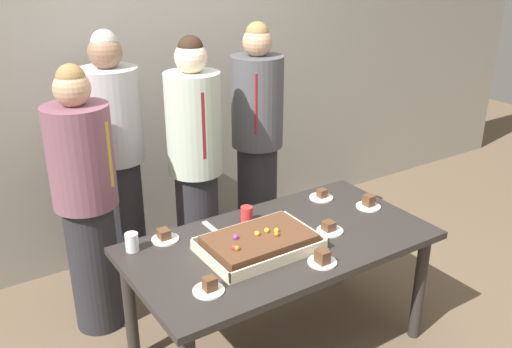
% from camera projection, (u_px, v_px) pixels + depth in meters
% --- Properties ---
extents(ground_plane, '(12.00, 12.00, 0.00)m').
position_uv_depth(ground_plane, '(278.00, 347.00, 3.33)').
color(ground_plane, brown).
extents(interior_back_panel, '(8.00, 0.12, 3.00)m').
position_uv_depth(interior_back_panel, '(152.00, 52.00, 3.99)').
color(interior_back_panel, '#9E998E').
rests_on(interior_back_panel, ground_plane).
extents(party_table, '(1.67, 0.89, 0.73)m').
position_uv_depth(party_table, '(280.00, 253.00, 3.08)').
color(party_table, '#2D2826').
rests_on(party_table, ground_plane).
extents(sheet_cake, '(0.61, 0.41, 0.11)m').
position_uv_depth(sheet_cake, '(259.00, 243.00, 2.94)').
color(sheet_cake, beige).
rests_on(sheet_cake, party_table).
extents(plated_slice_near_left, '(0.15, 0.15, 0.06)m').
position_uv_depth(plated_slice_near_left, '(321.00, 196.00, 3.54)').
color(plated_slice_near_left, white).
rests_on(plated_slice_near_left, party_table).
extents(plated_slice_near_right, '(0.15, 0.15, 0.06)m').
position_uv_depth(plated_slice_near_right, '(329.00, 229.00, 3.13)').
color(plated_slice_near_right, white).
rests_on(plated_slice_near_right, party_table).
extents(plated_slice_far_left, '(0.15, 0.15, 0.08)m').
position_uv_depth(plated_slice_far_left, '(322.00, 259.00, 2.81)').
color(plated_slice_far_left, white).
rests_on(plated_slice_far_left, party_table).
extents(plated_slice_far_right, '(0.15, 0.15, 0.07)m').
position_uv_depth(plated_slice_far_right, '(209.00, 287.00, 2.59)').
color(plated_slice_far_right, white).
rests_on(plated_slice_far_right, party_table).
extents(plated_slice_center_front, '(0.15, 0.15, 0.08)m').
position_uv_depth(plated_slice_center_front, '(368.00, 203.00, 3.42)').
color(plated_slice_center_front, white).
rests_on(plated_slice_center_front, party_table).
extents(plated_slice_center_back, '(0.15, 0.15, 0.06)m').
position_uv_depth(plated_slice_center_back, '(165.00, 237.00, 3.04)').
color(plated_slice_center_back, white).
rests_on(plated_slice_center_back, party_table).
extents(drink_cup_nearest, '(0.07, 0.07, 0.10)m').
position_uv_depth(drink_cup_nearest, '(132.00, 242.00, 2.92)').
color(drink_cup_nearest, white).
rests_on(drink_cup_nearest, party_table).
extents(drink_cup_middle, '(0.07, 0.07, 0.10)m').
position_uv_depth(drink_cup_middle, '(247.00, 215.00, 3.22)').
color(drink_cup_middle, red).
rests_on(drink_cup_middle, party_table).
extents(cake_server_utensil, '(0.03, 0.20, 0.01)m').
position_uv_depth(cake_server_utensil, '(212.00, 229.00, 3.16)').
color(cake_server_utensil, silver).
rests_on(cake_server_utensil, party_table).
extents(person_serving_front, '(0.37, 0.37, 1.64)m').
position_uv_depth(person_serving_front, '(86.00, 202.00, 3.23)').
color(person_serving_front, '#28282D').
rests_on(person_serving_front, ground_plane).
extents(person_green_shirt_behind, '(0.34, 0.34, 1.73)m').
position_uv_depth(person_green_shirt_behind, '(196.00, 169.00, 3.55)').
color(person_green_shirt_behind, '#28282D').
rests_on(person_green_shirt_behind, ground_plane).
extents(person_striped_tie_right, '(0.35, 0.35, 1.76)m').
position_uv_depth(person_striped_tie_right, '(257.00, 146.00, 3.90)').
color(person_striped_tie_right, '#28282D').
rests_on(person_striped_tie_right, ground_plane).
extents(person_far_right_suit, '(0.38, 0.38, 1.75)m').
position_uv_depth(person_far_right_suit, '(116.00, 161.00, 3.66)').
color(person_far_right_suit, '#28282D').
rests_on(person_far_right_suit, ground_plane).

